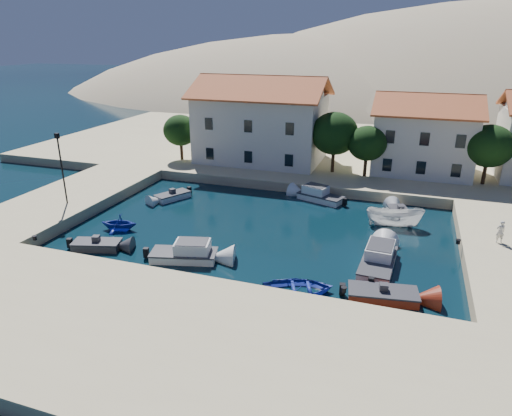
{
  "coord_description": "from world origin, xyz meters",
  "views": [
    {
      "loc": [
        10.61,
        -22.5,
        14.83
      ],
      "look_at": [
        -0.38,
        9.68,
        2.0
      ],
      "focal_mm": 32.0,
      "sensor_mm": 36.0,
      "label": 1
    }
  ],
  "objects_px": {
    "lamppost": "(61,162)",
    "rowboat_south": "(298,293)",
    "boat_east": "(394,226)",
    "pedestrian": "(500,232)",
    "cabin_cruiser_south": "(184,253)",
    "cabin_cruiser_east": "(378,261)",
    "building_left": "(261,118)",
    "building_mid": "(424,133)"
  },
  "relations": [
    {
      "from": "lamppost",
      "to": "rowboat_south",
      "type": "height_order",
      "value": "lamppost"
    },
    {
      "from": "boat_east",
      "to": "cabin_cruiser_south",
      "type": "bearing_deg",
      "value": 121.48
    },
    {
      "from": "rowboat_south",
      "to": "boat_east",
      "type": "height_order",
      "value": "boat_east"
    },
    {
      "from": "rowboat_south",
      "to": "building_mid",
      "type": "bearing_deg",
      "value": -35.44
    },
    {
      "from": "building_left",
      "to": "rowboat_south",
      "type": "height_order",
      "value": "building_left"
    },
    {
      "from": "lamppost",
      "to": "building_left",
      "type": "bearing_deg",
      "value": 60.1
    },
    {
      "from": "building_left",
      "to": "pedestrian",
      "type": "bearing_deg",
      "value": -35.55
    },
    {
      "from": "building_mid",
      "to": "cabin_cruiser_east",
      "type": "distance_m",
      "value": 23.16
    },
    {
      "from": "rowboat_south",
      "to": "boat_east",
      "type": "distance_m",
      "value": 13.77
    },
    {
      "from": "lamppost",
      "to": "rowboat_south",
      "type": "xyz_separation_m",
      "value": [
        22.65,
        -6.49,
        -4.75
      ]
    },
    {
      "from": "pedestrian",
      "to": "cabin_cruiser_south",
      "type": "bearing_deg",
      "value": 3.83
    },
    {
      "from": "rowboat_south",
      "to": "cabin_cruiser_south",
      "type": "bearing_deg",
      "value": 57.3
    },
    {
      "from": "lamppost",
      "to": "cabin_cruiser_east",
      "type": "xyz_separation_m",
      "value": [
        27.01,
        -1.53,
        -4.28
      ]
    },
    {
      "from": "boat_east",
      "to": "cabin_cruiser_east",
      "type": "bearing_deg",
      "value": 167.78
    },
    {
      "from": "boat_east",
      "to": "pedestrian",
      "type": "relative_size",
      "value": 2.8
    },
    {
      "from": "cabin_cruiser_south",
      "to": "cabin_cruiser_east",
      "type": "xyz_separation_m",
      "value": [
        13.08,
        3.22,
        0.0
      ]
    },
    {
      "from": "building_left",
      "to": "boat_east",
      "type": "height_order",
      "value": "building_left"
    },
    {
      "from": "cabin_cruiser_south",
      "to": "rowboat_south",
      "type": "relative_size",
      "value": 1.15
    },
    {
      "from": "cabin_cruiser_south",
      "to": "pedestrian",
      "type": "relative_size",
      "value": 2.99
    },
    {
      "from": "cabin_cruiser_south",
      "to": "cabin_cruiser_east",
      "type": "relative_size",
      "value": 0.94
    },
    {
      "from": "rowboat_south",
      "to": "pedestrian",
      "type": "distance_m",
      "value": 15.8
    },
    {
      "from": "rowboat_south",
      "to": "cabin_cruiser_east",
      "type": "distance_m",
      "value": 6.62
    },
    {
      "from": "building_left",
      "to": "lamppost",
      "type": "bearing_deg",
      "value": -119.9
    },
    {
      "from": "building_mid",
      "to": "boat_east",
      "type": "xyz_separation_m",
      "value": [
        -1.83,
        -14.67,
        -5.22
      ]
    },
    {
      "from": "building_mid",
      "to": "lamppost",
      "type": "relative_size",
      "value": 1.69
    },
    {
      "from": "boat_east",
      "to": "rowboat_south",
      "type": "bearing_deg",
      "value": 151.21
    },
    {
      "from": "building_mid",
      "to": "rowboat_south",
      "type": "distance_m",
      "value": 28.81
    },
    {
      "from": "building_mid",
      "to": "boat_east",
      "type": "relative_size",
      "value": 2.25
    },
    {
      "from": "lamppost",
      "to": "cabin_cruiser_east",
      "type": "relative_size",
      "value": 1.17
    },
    {
      "from": "building_left",
      "to": "cabin_cruiser_south",
      "type": "bearing_deg",
      "value": -84.41
    },
    {
      "from": "cabin_cruiser_east",
      "to": "cabin_cruiser_south",
      "type": "bearing_deg",
      "value": 106.92
    },
    {
      "from": "cabin_cruiser_south",
      "to": "boat_east",
      "type": "relative_size",
      "value": 1.07
    },
    {
      "from": "building_left",
      "to": "pedestrian",
      "type": "xyz_separation_m",
      "value": [
        23.46,
        -16.76,
        -4.1
      ]
    },
    {
      "from": "cabin_cruiser_south",
      "to": "boat_east",
      "type": "xyz_separation_m",
      "value": [
        13.75,
        11.09,
        -0.48
      ]
    },
    {
      "from": "building_mid",
      "to": "rowboat_south",
      "type": "bearing_deg",
      "value": -103.99
    },
    {
      "from": "boat_east",
      "to": "pedestrian",
      "type": "xyz_separation_m",
      "value": [
        7.29,
        -3.1,
        1.83
      ]
    },
    {
      "from": "lamppost",
      "to": "rowboat_south",
      "type": "relative_size",
      "value": 1.44
    },
    {
      "from": "lamppost",
      "to": "pedestrian",
      "type": "relative_size",
      "value": 3.74
    },
    {
      "from": "cabin_cruiser_east",
      "to": "lamppost",
      "type": "bearing_deg",
      "value": 89.84
    },
    {
      "from": "lamppost",
      "to": "rowboat_south",
      "type": "bearing_deg",
      "value": -15.99
    },
    {
      "from": "building_left",
      "to": "rowboat_south",
      "type": "xyz_separation_m",
      "value": [
        11.15,
        -26.49,
        -5.94
      ]
    },
    {
      "from": "building_left",
      "to": "rowboat_south",
      "type": "bearing_deg",
      "value": -67.18
    }
  ]
}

